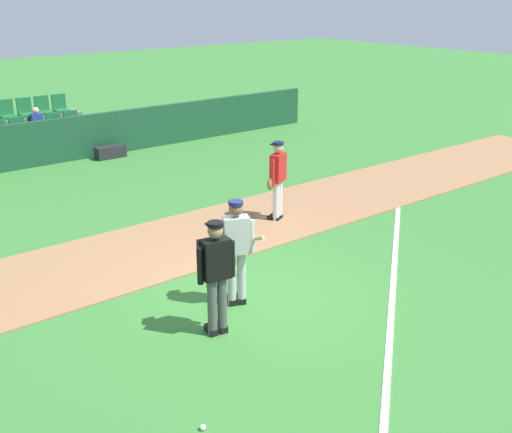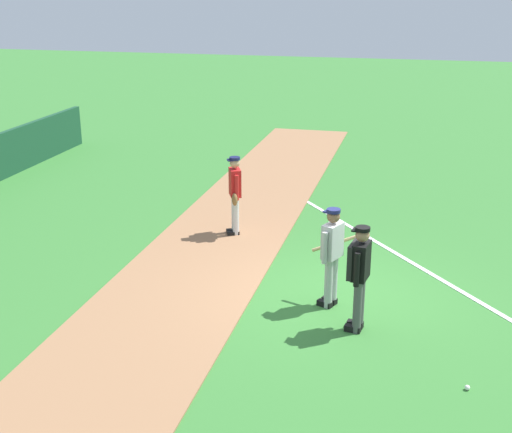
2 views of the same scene
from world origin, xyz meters
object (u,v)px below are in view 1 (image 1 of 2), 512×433
at_px(batter_grey_jersey, 237,249).
at_px(umpire_home_plate, 216,271).
at_px(runner_red_jersey, 277,178).
at_px(equipment_bag, 110,152).
at_px(baseball, 203,427).

distance_m(batter_grey_jersey, umpire_home_plate, 0.93).
xyz_separation_m(batter_grey_jersey, umpire_home_plate, (-0.77, -0.53, 0.03)).
bearing_deg(runner_red_jersey, batter_grey_jersey, -139.55).
bearing_deg(equipment_bag, runner_red_jersey, -85.99).
xyz_separation_m(runner_red_jersey, equipment_bag, (-0.50, 7.16, -0.78)).
xyz_separation_m(umpire_home_plate, baseball, (-1.36, -1.66, -0.96)).
bearing_deg(runner_red_jersey, umpire_home_plate, -140.63).
bearing_deg(runner_red_jersey, equipment_bag, 94.01).
bearing_deg(runner_red_jersey, baseball, -137.14).
distance_m(batter_grey_jersey, runner_red_jersey, 3.89).
height_order(batter_grey_jersey, baseball, batter_grey_jersey).
distance_m(umpire_home_plate, runner_red_jersey, 4.82).
bearing_deg(baseball, equipment_bag, 68.91).
bearing_deg(umpire_home_plate, equipment_bag, 72.49).
relative_size(umpire_home_plate, baseball, 23.78).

